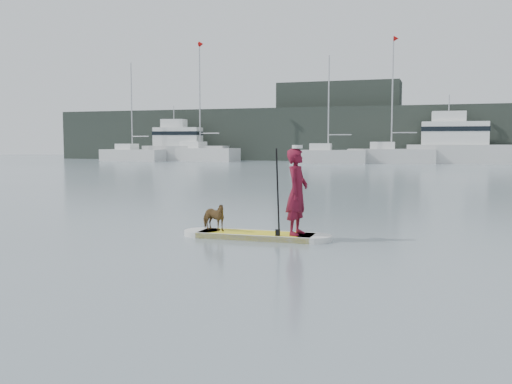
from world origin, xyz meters
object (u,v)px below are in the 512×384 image
(sailboat_d, at_px, (390,154))
(sailboat_a, at_px, (132,154))
(sailboat_b, at_px, (200,153))
(sailboat_c, at_px, (327,155))
(paddler, at_px, (297,192))
(motor_yacht_a, at_px, (461,144))
(motor_yacht_b, at_px, (182,145))
(dog, at_px, (213,217))
(paddleboard, at_px, (256,235))

(sailboat_d, bearing_deg, sailboat_a, -179.48)
(sailboat_b, xyz_separation_m, sailboat_c, (15.05, -2.77, -0.13))
(paddler, height_order, sailboat_d, sailboat_d)
(motor_yacht_a, bearing_deg, sailboat_b, 179.66)
(paddler, height_order, sailboat_c, sailboat_c)
(motor_yacht_b, bearing_deg, sailboat_b, -22.16)
(dog, distance_m, sailboat_b, 51.84)
(sailboat_b, distance_m, sailboat_d, 20.93)
(sailboat_a, relative_size, sailboat_b, 0.83)
(paddler, bearing_deg, motor_yacht_a, -0.30)
(paddler, distance_m, dog, 1.99)
(sailboat_d, bearing_deg, motor_yacht_a, 8.77)
(sailboat_a, xyz_separation_m, sailboat_b, (7.43, 2.01, 0.15))
(paddler, distance_m, motor_yacht_a, 48.84)
(sailboat_c, xyz_separation_m, sailboat_d, (5.89, 2.69, 0.12))
(sailboat_b, xyz_separation_m, sailboat_d, (20.93, -0.07, -0.01))
(motor_yacht_a, relative_size, motor_yacht_b, 1.18)
(paddler, bearing_deg, dog, 96.06)
(dog, height_order, sailboat_d, sailboat_d)
(paddleboard, height_order, motor_yacht_b, motor_yacht_b)
(sailboat_b, relative_size, sailboat_c, 1.24)
(sailboat_b, xyz_separation_m, motor_yacht_b, (-2.43, 0.66, 0.84))
(sailboat_d, bearing_deg, sailboat_b, 176.42)
(paddleboard, distance_m, sailboat_a, 54.11)
(paddler, height_order, motor_yacht_a, motor_yacht_a)
(dog, distance_m, motor_yacht_b, 53.49)
(sailboat_d, bearing_deg, motor_yacht_b, 174.82)
(sailboat_b, height_order, sailboat_c, sailboat_b)
(dog, relative_size, sailboat_a, 0.07)
(sailboat_a, bearing_deg, sailboat_b, 21.39)
(dog, height_order, sailboat_c, sailboat_c)
(dog, distance_m, sailboat_a, 53.59)
(dog, bearing_deg, paddleboard, -67.25)
(sailboat_c, height_order, motor_yacht_b, sailboat_c)
(sailboat_d, bearing_deg, dog, -93.05)
(sailboat_d, height_order, motor_yacht_a, sailboat_d)
(dog, bearing_deg, sailboat_c, 29.55)
(sailboat_a, height_order, motor_yacht_a, sailboat_a)
(dog, bearing_deg, sailboat_b, 45.82)
(paddleboard, bearing_deg, sailboat_b, 114.07)
(dog, xyz_separation_m, sailboat_b, (-21.20, 47.30, 0.49))
(motor_yacht_b, bearing_deg, sailboat_c, -18.04)
(motor_yacht_b, bearing_deg, paddleboard, -69.75)
(motor_yacht_a, bearing_deg, motor_yacht_b, 178.17)
(paddler, height_order, dog, paddler)
(paddleboard, relative_size, paddler, 1.82)
(sailboat_b, distance_m, sailboat_c, 15.30)
(sailboat_c, xyz_separation_m, motor_yacht_b, (-17.48, 3.43, 0.97))
(sailboat_a, distance_m, sailboat_c, 22.49)
(sailboat_a, bearing_deg, paddler, -49.73)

